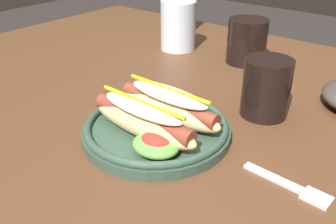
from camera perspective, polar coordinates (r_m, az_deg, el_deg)
The scene contains 7 objects.
dining_table at distance 0.79m, azimuth 1.66°, elevation -2.97°, with size 1.32×0.96×0.74m.
hot_dog_plate at distance 0.58m, azimuth -1.83°, elevation -1.50°, with size 0.24×0.24×0.08m.
fork at distance 0.52m, azimuth 18.63°, elevation -10.84°, with size 0.12×0.03×0.00m.
soda_cup at distance 0.66m, azimuth 14.85°, elevation 3.62°, with size 0.08×0.08×0.10m, color black.
water_cup at distance 0.97m, azimuth 1.56°, elevation 13.13°, with size 0.09×0.09×0.12m, color silver.
extra_cup at distance 0.90m, azimuth 12.03°, elevation 10.58°, with size 0.09×0.09×0.10m, color black.
glass_bottle at distance 1.12m, azimuth 2.17°, elevation 16.80°, with size 0.06×0.06×0.24m.
Camera 1 is at (0.40, -0.54, 1.06)m, focal length 39.70 mm.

